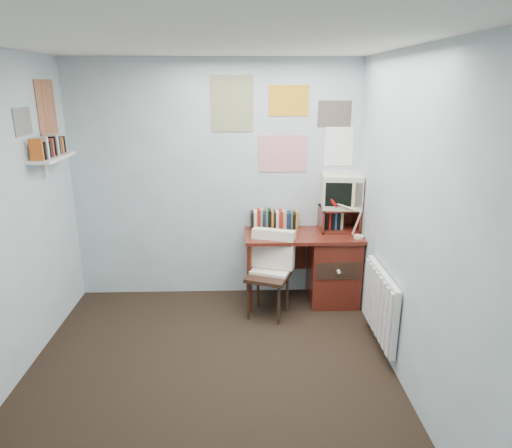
# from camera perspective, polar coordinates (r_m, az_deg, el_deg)

# --- Properties ---
(ground) EXTENTS (3.50, 3.50, 0.00)m
(ground) POSITION_cam_1_polar(r_m,az_deg,el_deg) (3.73, -5.97, -19.93)
(ground) COLOR black
(ground) RESTS_ON ground
(back_wall) EXTENTS (3.00, 0.02, 2.50)m
(back_wall) POSITION_cam_1_polar(r_m,az_deg,el_deg) (4.83, -5.03, 5.21)
(back_wall) COLOR silver
(back_wall) RESTS_ON ground
(right_wall) EXTENTS (0.02, 3.50, 2.50)m
(right_wall) POSITION_cam_1_polar(r_m,az_deg,el_deg) (3.36, 19.71, -1.06)
(right_wall) COLOR silver
(right_wall) RESTS_ON ground
(ceiling) EXTENTS (3.00, 3.50, 0.02)m
(ceiling) POSITION_cam_1_polar(r_m,az_deg,el_deg) (2.99, -7.55, 21.94)
(ceiling) COLOR white
(ceiling) RESTS_ON back_wall
(desk) EXTENTS (1.20, 0.55, 0.76)m
(desk) POSITION_cam_1_polar(r_m,az_deg,el_deg) (4.90, 8.94, -5.12)
(desk) COLOR maroon
(desk) RESTS_ON ground
(desk_chair) EXTENTS (0.55, 0.54, 0.83)m
(desk_chair) POSITION_cam_1_polar(r_m,az_deg,el_deg) (4.54, 1.53, -6.60)
(desk_chair) COLOR black
(desk_chair) RESTS_ON ground
(desk_lamp) EXTENTS (0.28, 0.25, 0.37)m
(desk_lamp) POSITION_cam_1_polar(r_m,az_deg,el_deg) (4.64, 12.85, 0.44)
(desk_lamp) COLOR #BB0F0C
(desk_lamp) RESTS_ON desk
(tv_riser) EXTENTS (0.40, 0.30, 0.25)m
(tv_riser) POSITION_cam_1_polar(r_m,az_deg,el_deg) (4.87, 10.34, 0.65)
(tv_riser) COLOR maroon
(tv_riser) RESTS_ON desk
(crt_tv) EXTENTS (0.43, 0.41, 0.38)m
(crt_tv) POSITION_cam_1_polar(r_m,az_deg,el_deg) (4.81, 10.62, 4.30)
(crt_tv) COLOR beige
(crt_tv) RESTS_ON tv_riser
(book_row) EXTENTS (0.60, 0.14, 0.22)m
(book_row) POSITION_cam_1_polar(r_m,az_deg,el_deg) (4.84, 2.85, 0.66)
(book_row) COLOR maroon
(book_row) RESTS_ON desk
(radiator) EXTENTS (0.09, 0.80, 0.60)m
(radiator) POSITION_cam_1_polar(r_m,az_deg,el_deg) (4.14, 15.30, -9.65)
(radiator) COLOR white
(radiator) RESTS_ON right_wall
(wall_shelf) EXTENTS (0.20, 0.62, 0.24)m
(wall_shelf) POSITION_cam_1_polar(r_m,az_deg,el_deg) (4.44, -24.13, 7.60)
(wall_shelf) COLOR white
(wall_shelf) RESTS_ON left_wall
(posters_back) EXTENTS (1.20, 0.01, 0.90)m
(posters_back) POSITION_cam_1_polar(r_m,az_deg,el_deg) (4.75, 3.44, 12.37)
(posters_back) COLOR white
(posters_back) RESTS_ON back_wall
(posters_left) EXTENTS (0.01, 0.70, 0.60)m
(posters_left) POSITION_cam_1_polar(r_m,az_deg,el_deg) (4.44, -25.88, 12.35)
(posters_left) COLOR white
(posters_left) RESTS_ON left_wall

